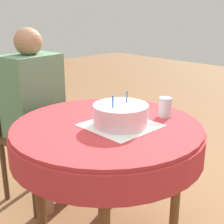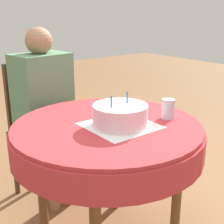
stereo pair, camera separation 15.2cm
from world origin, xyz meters
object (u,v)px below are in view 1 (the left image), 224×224
at_px(chair, 29,128).
at_px(person, 35,103).
at_px(birthday_cake, 121,115).
at_px(drinking_glass, 165,107).

distance_m(chair, person, 0.21).
bearing_deg(birthday_cake, chair, 94.04).
relative_size(chair, birthday_cake, 3.52).
xyz_separation_m(chair, drinking_glass, (0.32, -0.88, 0.27)).
relative_size(chair, drinking_glass, 9.17).
bearing_deg(birthday_cake, drinking_glass, -14.35).
height_order(chair, drinking_glass, chair).
relative_size(person, drinking_glass, 11.42).
bearing_deg(chair, drinking_glass, -77.18).
xyz_separation_m(person, birthday_cake, (0.05, -0.72, 0.08)).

